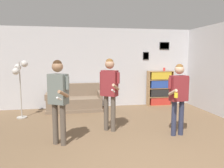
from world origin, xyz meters
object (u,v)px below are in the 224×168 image
Objects in this scene: bookshelf at (160,88)px; drinking_cup at (164,69)px; couch at (75,102)px; floor_lamp at (20,74)px; person_player_foreground_left at (58,93)px; person_player_foreground_center at (110,87)px; person_watcher_holding_cup at (179,92)px; bottle_on_floor at (54,113)px.

drinking_cup is at bearing 0.03° from bookshelf.
couch is 1.44× the size of bookshelf.
floor_lamp is 2.44m from person_player_foreground_left.
drinking_cup reaches higher than couch.
couch is at bearing 83.40° from person_player_foreground_left.
drinking_cup is at bearing 10.55° from floor_lamp.
bookshelf is 0.73× the size of person_player_foreground_center.
drinking_cup is (0.94, 2.93, 0.33)m from person_watcher_holding_cup.
person_player_foreground_center is 14.98× the size of drinking_cup.
floor_lamp is at bearing 174.11° from bottle_on_floor.
person_player_foreground_left is at bearing -178.49° from person_watcher_holding_cup.
person_player_foreground_center reaches higher than couch.
person_watcher_holding_cup is (2.54, 0.07, -0.07)m from person_player_foreground_left.
couch reaches higher than bottle_on_floor.
floor_lamp is 0.98× the size of person_player_foreground_left.
floor_lamp is (-1.49, -0.66, 0.98)m from couch.
person_player_foreground_center is 1.54m from person_watcher_holding_cup.
drinking_cup is (0.14, 0.00, 0.67)m from bookshelf.
floor_lamp is 14.44× the size of drinking_cup.
bottle_on_floor is at bearing -5.89° from floor_lamp.
person_watcher_holding_cup is at bearing -107.76° from drinking_cup.
person_watcher_holding_cup is (2.22, -2.73, 0.68)m from couch.
drinking_cup is (2.37, 2.37, 0.24)m from person_player_foreground_center.
bookshelf is at bearing 46.82° from person_player_foreground_center.
couch is 6.13× the size of bottle_on_floor.
drinking_cup is (4.65, 0.87, 0.03)m from floor_lamp.
bookshelf is at bearing 41.95° from person_player_foreground_left.
drinking_cup is (3.74, 0.96, 1.18)m from bottle_on_floor.
person_player_foreground_center reaches higher than drinking_cup.
person_player_foreground_left is at bearing -139.25° from drinking_cup.
drinking_cup is at bearing 45.02° from person_player_foreground_center.
floor_lamp is 4.73m from drinking_cup.
person_player_foreground_center reaches higher than bottle_on_floor.
bottle_on_floor is at bearing 144.86° from person_watcher_holding_cup.
couch is 3.32m from drinking_cup.
drinking_cup reaches higher than bottle_on_floor.
bottle_on_floor is at bearing -165.64° from drinking_cup.
person_player_foreground_left is 5.80× the size of bottle_on_floor.
person_player_foreground_left is at bearing -96.60° from couch.
person_watcher_holding_cup reaches higher than couch.
floor_lamp is 4.25m from person_watcher_holding_cup.
floor_lamp is 5.66× the size of bottle_on_floor.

